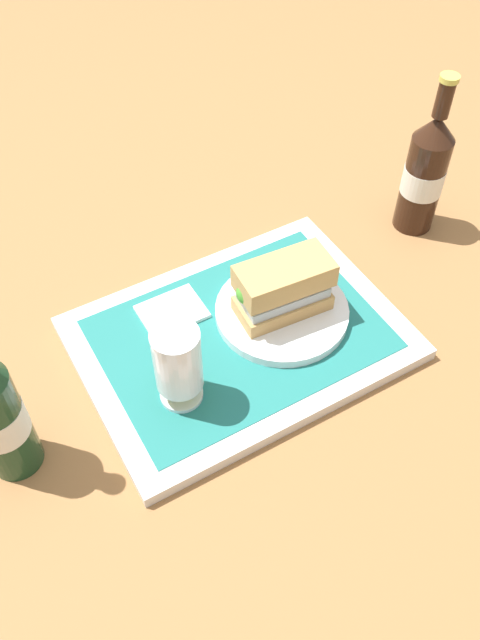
% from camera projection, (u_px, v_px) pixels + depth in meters
% --- Properties ---
extents(ground_plane, '(3.00, 3.00, 0.00)m').
position_uv_depth(ground_plane, '(240.00, 343.00, 0.93)').
color(ground_plane, olive).
extents(tray, '(0.44, 0.32, 0.02)m').
position_uv_depth(tray, '(240.00, 338.00, 0.92)').
color(tray, silver).
rests_on(tray, ground_plane).
extents(placemat, '(0.38, 0.27, 0.00)m').
position_uv_depth(placemat, '(240.00, 334.00, 0.92)').
color(placemat, '#1E6B66').
rests_on(placemat, tray).
extents(plate, '(0.19, 0.19, 0.01)m').
position_uv_depth(plate, '(281.00, 310.00, 0.93)').
color(plate, white).
rests_on(plate, placemat).
extents(sandwich, '(0.14, 0.07, 0.08)m').
position_uv_depth(sandwich, '(280.00, 287.00, 0.89)').
color(sandwich, tan).
rests_on(sandwich, plate).
extents(beer_glass, '(0.06, 0.06, 0.12)m').
position_uv_depth(beer_glass, '(178.00, 362.00, 0.79)').
color(beer_glass, silver).
rests_on(beer_glass, placemat).
extents(napkin_folded, '(0.09, 0.07, 0.01)m').
position_uv_depth(napkin_folded, '(172.00, 312.00, 0.94)').
color(napkin_folded, white).
rests_on(napkin_folded, placemat).
extents(second_bottle, '(0.07, 0.07, 0.27)m').
position_uv_depth(second_bottle, '(425.00, 172.00, 1.02)').
color(second_bottle, black).
rests_on(second_bottle, ground_plane).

